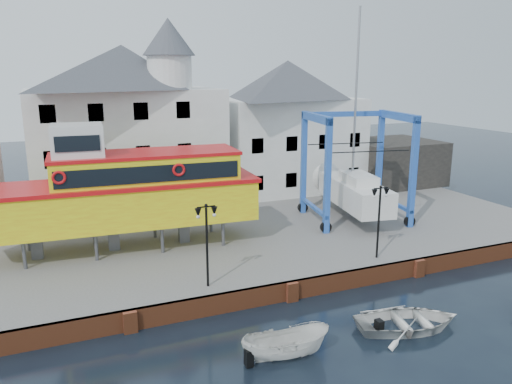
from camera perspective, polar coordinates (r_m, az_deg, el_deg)
name	(u,v)px	position (r m, az deg, el deg)	size (l,w,h in m)	color
ground	(291,301)	(25.88, 4.05, -12.27)	(140.00, 140.00, 0.00)	black
hardstanding	(221,229)	(35.15, -4.04, -4.28)	(44.00, 22.00, 1.00)	#5F5C59
quay_wall	(290,291)	(25.75, 3.96, -11.18)	(44.00, 0.47, 1.00)	brown
building_white_main	(128,124)	(39.73, -14.44, 7.51)	(14.00, 8.30, 14.00)	silver
building_white_right	(287,126)	(44.55, 3.56, 7.57)	(12.00, 8.00, 11.20)	silver
shed_dark	(391,162)	(48.67, 15.19, 3.35)	(8.00, 7.00, 4.00)	black
lamp_post_left	(206,224)	(23.98, -5.68, -3.71)	(1.12, 0.32, 4.20)	black
lamp_post_right	(380,204)	(28.41, 13.96, -1.29)	(1.12, 0.32, 4.20)	black
tour_boat	(111,192)	(29.95, -16.21, 0.01)	(17.32, 5.01, 7.46)	#59595E
travel_lift	(350,184)	(36.54, 10.69, 0.94)	(7.58, 9.86, 14.47)	#2044A3
motorboat_a	(285,358)	(21.30, 3.39, -18.40)	(1.38, 3.67, 1.42)	silver
motorboat_b	(408,329)	(24.29, 16.96, -14.71)	(3.40, 4.76, 0.99)	silver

